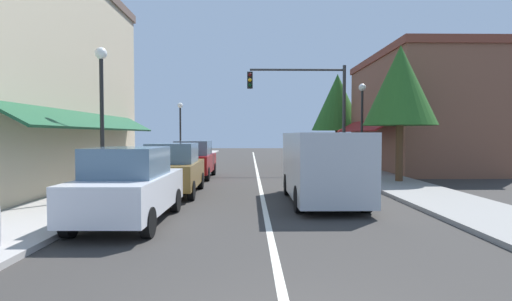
{
  "coord_description": "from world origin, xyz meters",
  "views": [
    {
      "loc": [
        -0.42,
        -3.5,
        2.06
      ],
      "look_at": [
        -0.12,
        15.08,
        1.33
      ],
      "focal_mm": 28.27,
      "sensor_mm": 36.0,
      "label": 1
    }
  ],
  "objects_px": {
    "street_lamp_left_near": "(102,98)",
    "street_lamp_left_far": "(180,122)",
    "street_lamp_right_mid": "(362,114)",
    "traffic_signal_mast_arm": "(311,99)",
    "parked_car_third_left": "(194,160)",
    "tree_right_far": "(337,102)",
    "parked_car_nearest_left": "(129,186)",
    "tree_right_near": "(400,86)",
    "van_in_lane": "(322,165)",
    "parked_car_second_left": "(173,169)"
  },
  "relations": [
    {
      "from": "parked_car_nearest_left",
      "to": "parked_car_third_left",
      "type": "bearing_deg",
      "value": 90.22
    },
    {
      "from": "parked_car_nearest_left",
      "to": "street_lamp_left_near",
      "type": "relative_size",
      "value": 0.88
    },
    {
      "from": "traffic_signal_mast_arm",
      "to": "street_lamp_left_far",
      "type": "bearing_deg",
      "value": 145.76
    },
    {
      "from": "street_lamp_left_near",
      "to": "street_lamp_left_far",
      "type": "bearing_deg",
      "value": 90.9
    },
    {
      "from": "van_in_lane",
      "to": "tree_right_far",
      "type": "xyz_separation_m",
      "value": [
        4.38,
        17.93,
        3.33
      ]
    },
    {
      "from": "tree_right_near",
      "to": "parked_car_third_left",
      "type": "bearing_deg",
      "value": 164.88
    },
    {
      "from": "street_lamp_right_mid",
      "to": "tree_right_near",
      "type": "relative_size",
      "value": 0.79
    },
    {
      "from": "parked_car_nearest_left",
      "to": "street_lamp_right_mid",
      "type": "distance_m",
      "value": 13.68
    },
    {
      "from": "street_lamp_left_far",
      "to": "tree_right_far",
      "type": "xyz_separation_m",
      "value": [
        11.31,
        2.42,
        1.56
      ]
    },
    {
      "from": "parked_car_nearest_left",
      "to": "tree_right_far",
      "type": "height_order",
      "value": "tree_right_far"
    },
    {
      "from": "van_in_lane",
      "to": "street_lamp_left_far",
      "type": "distance_m",
      "value": 17.08
    },
    {
      "from": "traffic_signal_mast_arm",
      "to": "street_lamp_left_far",
      "type": "relative_size",
      "value": 1.38
    },
    {
      "from": "van_in_lane",
      "to": "street_lamp_left_far",
      "type": "bearing_deg",
      "value": 114.0
    },
    {
      "from": "street_lamp_right_mid",
      "to": "tree_right_near",
      "type": "bearing_deg",
      "value": -77.53
    },
    {
      "from": "parked_car_nearest_left",
      "to": "street_lamp_right_mid",
      "type": "height_order",
      "value": "street_lamp_right_mid"
    },
    {
      "from": "parked_car_second_left",
      "to": "tree_right_far",
      "type": "distance_m",
      "value": 18.95
    },
    {
      "from": "parked_car_third_left",
      "to": "tree_right_far",
      "type": "bearing_deg",
      "value": 50.57
    },
    {
      "from": "parked_car_nearest_left",
      "to": "street_lamp_left_near",
      "type": "xyz_separation_m",
      "value": [
        -1.7,
        3.0,
        2.3
      ]
    },
    {
      "from": "street_lamp_right_mid",
      "to": "tree_right_far",
      "type": "bearing_deg",
      "value": 84.42
    },
    {
      "from": "traffic_signal_mast_arm",
      "to": "street_lamp_left_far",
      "type": "height_order",
      "value": "traffic_signal_mast_arm"
    },
    {
      "from": "parked_car_nearest_left",
      "to": "van_in_lane",
      "type": "relative_size",
      "value": 0.8
    },
    {
      "from": "tree_right_near",
      "to": "street_lamp_right_mid",
      "type": "bearing_deg",
      "value": 102.47
    },
    {
      "from": "street_lamp_left_near",
      "to": "street_lamp_left_far",
      "type": "relative_size",
      "value": 1.11
    },
    {
      "from": "tree_right_far",
      "to": "street_lamp_left_near",
      "type": "bearing_deg",
      "value": -121.99
    },
    {
      "from": "van_in_lane",
      "to": "traffic_signal_mast_arm",
      "type": "xyz_separation_m",
      "value": [
        1.17,
        10.0,
        2.88
      ]
    },
    {
      "from": "parked_car_nearest_left",
      "to": "van_in_lane",
      "type": "xyz_separation_m",
      "value": [
        4.99,
        2.8,
        0.27
      ]
    },
    {
      "from": "street_lamp_left_near",
      "to": "parked_car_nearest_left",
      "type": "bearing_deg",
      "value": -60.54
    },
    {
      "from": "tree_right_near",
      "to": "parked_car_second_left",
      "type": "bearing_deg",
      "value": -162.29
    },
    {
      "from": "traffic_signal_mast_arm",
      "to": "tree_right_near",
      "type": "distance_m",
      "value": 6.12
    },
    {
      "from": "traffic_signal_mast_arm",
      "to": "tree_right_near",
      "type": "relative_size",
      "value": 1.02
    },
    {
      "from": "street_lamp_left_far",
      "to": "tree_right_near",
      "type": "distance_m",
      "value": 15.54
    },
    {
      "from": "street_lamp_left_far",
      "to": "parked_car_second_left",
      "type": "bearing_deg",
      "value": -81.32
    },
    {
      "from": "parked_car_nearest_left",
      "to": "traffic_signal_mast_arm",
      "type": "relative_size",
      "value": 0.7
    },
    {
      "from": "tree_right_far",
      "to": "parked_car_nearest_left",
      "type": "bearing_deg",
      "value": -114.33
    },
    {
      "from": "van_in_lane",
      "to": "tree_right_near",
      "type": "bearing_deg",
      "value": 48.39
    },
    {
      "from": "street_lamp_left_near",
      "to": "street_lamp_right_mid",
      "type": "height_order",
      "value": "street_lamp_left_near"
    },
    {
      "from": "street_lamp_left_near",
      "to": "tree_right_near",
      "type": "xyz_separation_m",
      "value": [
        10.78,
        4.41,
        0.92
      ]
    },
    {
      "from": "parked_car_nearest_left",
      "to": "street_lamp_left_near",
      "type": "height_order",
      "value": "street_lamp_left_near"
    },
    {
      "from": "traffic_signal_mast_arm",
      "to": "tree_right_near",
      "type": "height_order",
      "value": "traffic_signal_mast_arm"
    },
    {
      "from": "street_lamp_right_mid",
      "to": "van_in_lane",
      "type": "bearing_deg",
      "value": -113.54
    },
    {
      "from": "traffic_signal_mast_arm",
      "to": "street_lamp_left_near",
      "type": "xyz_separation_m",
      "value": [
        -7.86,
        -9.79,
        -0.85
      ]
    },
    {
      "from": "traffic_signal_mast_arm",
      "to": "street_lamp_left_near",
      "type": "height_order",
      "value": "traffic_signal_mast_arm"
    },
    {
      "from": "parked_car_third_left",
      "to": "tree_right_near",
      "type": "distance_m",
      "value": 9.8
    },
    {
      "from": "parked_car_nearest_left",
      "to": "street_lamp_right_mid",
      "type": "relative_size",
      "value": 0.9
    },
    {
      "from": "parked_car_nearest_left",
      "to": "street_lamp_left_far",
      "type": "height_order",
      "value": "street_lamp_left_far"
    },
    {
      "from": "parked_car_second_left",
      "to": "van_in_lane",
      "type": "bearing_deg",
      "value": -20.82
    },
    {
      "from": "traffic_signal_mast_arm",
      "to": "tree_right_far",
      "type": "bearing_deg",
      "value": 67.98
    },
    {
      "from": "street_lamp_left_near",
      "to": "street_lamp_right_mid",
      "type": "relative_size",
      "value": 1.03
    },
    {
      "from": "street_lamp_left_near",
      "to": "street_lamp_left_far",
      "type": "xyz_separation_m",
      "value": [
        -0.24,
        15.31,
        -0.27
      ]
    },
    {
      "from": "street_lamp_left_far",
      "to": "parked_car_third_left",
      "type": "bearing_deg",
      "value": -76.21
    }
  ]
}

